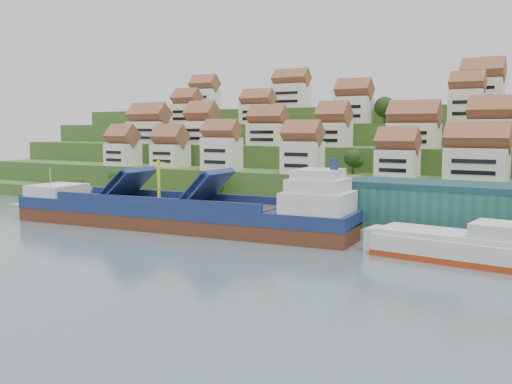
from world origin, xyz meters
The scene contains 11 objects.
ground centered at (0.00, 0.00, 0.00)m, with size 300.00×300.00×0.00m, color slate.
quay centered at (20.00, 15.00, 1.10)m, with size 180.00×14.00×2.20m, color gray.
pebble_beach centered at (-58.00, 12.00, 0.50)m, with size 45.00×20.00×1.00m, color gray.
hillside centered at (0.00, 103.55, 10.66)m, with size 260.00×128.00×31.00m.
hillside_village centered at (1.32, 59.15, 23.75)m, with size 155.81×64.14×29.00m.
hillside_trees centered at (-6.16, 44.68, 16.54)m, with size 135.73×62.89×30.66m.
warehouse centered at (52.00, 17.00, 7.20)m, with size 60.00×15.00×10.00m, color #215A52.
flagpole centered at (18.11, 10.00, 6.88)m, with size 1.28×0.16×8.00m.
beach_huts centered at (-60.00, 10.75, 2.10)m, with size 14.40×3.70×2.20m.
cargo_ship centered at (-11.95, -0.92, 3.57)m, with size 86.75×21.68×19.14m.
second_ship centered at (49.25, -0.57, 2.44)m, with size 28.66×12.74×8.08m.
Camera 1 is at (69.86, -104.16, 23.27)m, focal length 40.00 mm.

